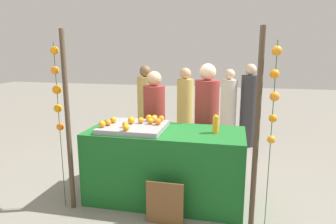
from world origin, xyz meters
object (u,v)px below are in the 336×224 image
(stall_counter, at_px, (165,165))
(vendor_right, at_px, (206,128))
(juice_bottle, at_px, (216,125))
(chalkboard_sign, at_px, (165,204))
(orange_0, at_px, (126,128))
(vendor_left, at_px, (154,128))
(orange_1, at_px, (154,119))

(stall_counter, distance_m, vendor_right, 0.88)
(juice_bottle, relative_size, chalkboard_sign, 0.44)
(orange_0, bearing_deg, vendor_left, 86.59)
(stall_counter, bearing_deg, chalkboard_sign, -77.84)
(stall_counter, distance_m, juice_bottle, 0.82)
(vendor_left, relative_size, vendor_right, 0.93)
(vendor_left, bearing_deg, chalkboard_sign, -70.44)
(orange_0, relative_size, juice_bottle, 0.35)
(orange_1, xyz_separation_m, vendor_left, (-0.14, 0.55, -0.27))
(orange_0, xyz_separation_m, chalkboard_sign, (0.51, -0.24, -0.76))
(stall_counter, relative_size, vendor_left, 1.22)
(vendor_left, height_order, vendor_right, vendor_right)
(vendor_right, bearing_deg, orange_0, -129.14)
(chalkboard_sign, distance_m, vendor_right, 1.40)
(chalkboard_sign, height_order, vendor_right, vendor_right)
(chalkboard_sign, bearing_deg, vendor_left, 109.56)
(orange_0, bearing_deg, stall_counter, 40.66)
(orange_1, xyz_separation_m, juice_bottle, (0.79, -0.12, 0.00))
(chalkboard_sign, xyz_separation_m, vendor_left, (-0.45, 1.26, 0.49))
(stall_counter, distance_m, orange_1, 0.60)
(chalkboard_sign, xyz_separation_m, vendor_right, (0.32, 1.25, 0.55))
(orange_0, relative_size, orange_1, 0.92)
(vendor_right, bearing_deg, chalkboard_sign, -104.24)
(vendor_left, bearing_deg, stall_counter, -64.81)
(vendor_left, bearing_deg, vendor_right, -0.57)
(stall_counter, distance_m, chalkboard_sign, 0.62)
(juice_bottle, height_order, vendor_left, vendor_left)
(juice_bottle, bearing_deg, chalkboard_sign, -129.66)
(vendor_left, bearing_deg, orange_0, -93.41)
(vendor_right, bearing_deg, stall_counter, -122.77)
(vendor_left, bearing_deg, juice_bottle, -35.82)
(stall_counter, xyz_separation_m, vendor_left, (-0.32, 0.69, 0.28))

